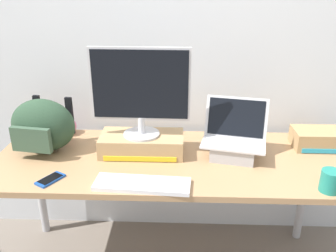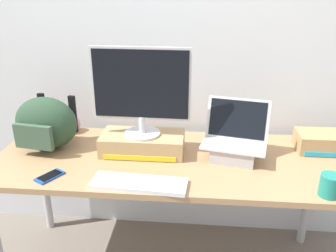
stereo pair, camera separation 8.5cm
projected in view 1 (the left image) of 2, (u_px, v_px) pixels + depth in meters
The scene contains 11 objects.
back_wall at pixel (171, 35), 2.07m from camera, with size 7.00×0.10×2.60m, color silver.
desk at pixel (168, 169), 1.89m from camera, with size 1.82×0.72×0.73m.
toner_box_yellow at pixel (142, 144), 1.90m from camera, with size 0.44×0.22×0.10m.
desktop_monitor at pixel (140, 90), 1.78m from camera, with size 0.51×0.19×0.46m.
open_laptop at pixel (233, 145), 1.86m from camera, with size 0.36×0.29×0.30m.
external_keyboard at pixel (142, 184), 1.60m from camera, with size 0.44×0.16×0.02m.
messenger_backpack at pixel (43, 126), 1.90m from camera, with size 0.38×0.31×0.29m.
coffee_mug at pixel (331, 181), 1.55m from camera, with size 0.13×0.09×0.10m.
cell_phone at pixel (50, 179), 1.65m from camera, with size 0.12×0.15×0.01m.
plush_toy at pixel (68, 126), 2.14m from camera, with size 0.09×0.09×0.09m.
toner_box_cyan at pixel (322, 139), 1.96m from camera, with size 0.32×0.18×0.10m.
Camera 1 is at (0.06, -1.66, 1.59)m, focal length 37.89 mm.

